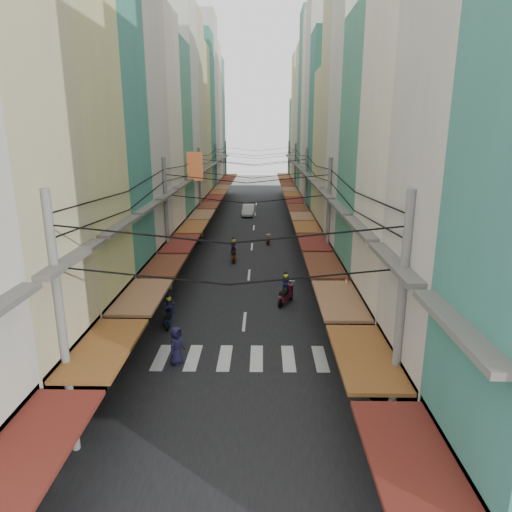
# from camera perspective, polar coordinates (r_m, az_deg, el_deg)

# --- Properties ---
(ground) EXTENTS (160.00, 160.00, 0.00)m
(ground) POSITION_cam_1_polar(r_m,az_deg,el_deg) (26.04, -1.28, -6.45)
(ground) COLOR slate
(ground) RESTS_ON ground
(road) EXTENTS (10.00, 80.00, 0.02)m
(road) POSITION_cam_1_polar(r_m,az_deg,el_deg) (45.21, -0.33, 3.03)
(road) COLOR black
(road) RESTS_ON ground
(sidewalk_left) EXTENTS (3.00, 80.00, 0.06)m
(sidewalk_left) POSITION_cam_1_polar(r_m,az_deg,el_deg) (45.80, -8.50, 3.04)
(sidewalk_left) COLOR slate
(sidewalk_left) RESTS_ON ground
(sidewalk_right) EXTENTS (3.00, 80.00, 0.06)m
(sidewalk_right) POSITION_cam_1_polar(r_m,az_deg,el_deg) (45.53, 7.88, 2.99)
(sidewalk_right) COLOR slate
(sidewalk_right) RESTS_ON ground
(crosswalk) EXTENTS (7.55, 2.40, 0.01)m
(crosswalk) POSITION_cam_1_polar(r_m,az_deg,el_deg) (20.58, -1.93, -12.61)
(crosswalk) COLOR silver
(crosswalk) RESTS_ON ground
(building_row_left) EXTENTS (7.80, 67.67, 23.70)m
(building_row_left) POSITION_cam_1_polar(r_m,az_deg,el_deg) (41.67, -11.82, 15.20)
(building_row_left) COLOR beige
(building_row_left) RESTS_ON ground
(building_row_right) EXTENTS (7.80, 68.98, 22.59)m
(building_row_right) POSITION_cam_1_polar(r_m,az_deg,el_deg) (41.19, 10.99, 14.73)
(building_row_right) COLOR #387C6E
(building_row_right) RESTS_ON ground
(utility_poles) EXTENTS (10.20, 66.13, 8.20)m
(utility_poles) POSITION_cam_1_polar(r_m,az_deg,el_deg) (39.30, -0.51, 10.87)
(utility_poles) COLOR slate
(utility_poles) RESTS_ON ground
(white_car) EXTENTS (4.60, 1.94, 1.60)m
(white_car) POSITION_cam_1_polar(r_m,az_deg,el_deg) (54.17, -0.94, 5.08)
(white_car) COLOR silver
(white_car) RESTS_ON ground
(bicycle) EXTENTS (1.57, 0.90, 1.02)m
(bicycle) POSITION_cam_1_polar(r_m,az_deg,el_deg) (26.31, 12.38, -6.59)
(bicycle) COLOR black
(bicycle) RESTS_ON ground
(moving_scooters) EXTENTS (6.60, 19.37, 1.93)m
(moving_scooters) POSITION_cam_1_polar(r_m,az_deg,el_deg) (29.68, -1.69, -2.55)
(moving_scooters) COLOR black
(moving_scooters) RESTS_ON ground
(parked_scooters) EXTENTS (13.14, 12.79, 1.02)m
(parked_scooters) POSITION_cam_1_polar(r_m,az_deg,el_deg) (21.96, 8.38, -9.55)
(parked_scooters) COLOR black
(parked_scooters) RESTS_ON ground
(pedestrians) EXTENTS (13.23, 26.65, 2.20)m
(pedestrians) POSITION_cam_1_polar(r_m,az_deg,el_deg) (29.98, -7.95, -1.49)
(pedestrians) COLOR black
(pedestrians) RESTS_ON ground
(market_umbrella) EXTENTS (2.14, 2.14, 2.26)m
(market_umbrella) POSITION_cam_1_polar(r_m,az_deg,el_deg) (21.77, 14.79, -5.86)
(market_umbrella) COLOR #B2B2B7
(market_umbrella) RESTS_ON ground
(traffic_sign) EXTENTS (0.10, 0.71, 3.25)m
(traffic_sign) POSITION_cam_1_polar(r_m,az_deg,el_deg) (21.35, 11.19, -4.85)
(traffic_sign) COLOR slate
(traffic_sign) RESTS_ON ground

